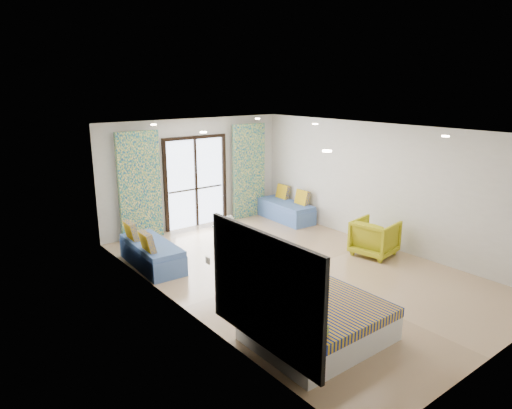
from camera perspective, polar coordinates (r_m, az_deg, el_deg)
floor at (r=8.98m, az=5.04°, el=-8.16°), size 5.00×7.50×0.01m
ceiling at (r=8.31m, az=5.47°, el=9.25°), size 5.00×7.50×0.01m
wall_back at (r=11.50m, az=-7.64°, el=3.92°), size 5.00×0.01×2.70m
wall_front at (r=6.48m, az=28.65°, el=-6.42°), size 5.00×0.01×2.70m
wall_left at (r=7.13m, az=-9.61°, el=-2.91°), size 0.01×7.50×2.70m
wall_right at (r=10.38m, az=15.39°, el=2.34°), size 0.01×7.50×2.70m
balcony_door at (r=11.49m, az=-7.55°, el=3.45°), size 1.76×0.08×2.28m
balcony_rail at (r=11.56m, az=-7.52°, el=1.96°), size 1.52×0.03×0.04m
curtain_left at (r=10.68m, az=-14.31°, el=2.20°), size 1.00×0.10×2.50m
curtain_right at (r=12.21m, az=-0.90°, el=4.21°), size 1.00×0.10×2.50m
downlight_a at (r=5.93m, az=8.87°, el=6.62°), size 0.12×0.12×0.02m
downlight_b at (r=8.18m, az=22.61°, el=7.89°), size 0.12×0.12×0.02m
downlight_c at (r=8.26m, az=-6.60°, el=8.97°), size 0.12×0.12×0.02m
downlight_d at (r=10.00m, az=7.41°, el=9.95°), size 0.12×0.12×0.02m
downlight_e at (r=10.01m, az=-12.69°, el=9.72°), size 0.12×0.12×0.02m
downlight_f at (r=11.49m, az=0.21°, el=10.68°), size 0.12×0.12×0.02m
headboard at (r=5.68m, az=0.87°, el=-10.68°), size 0.06×2.10×1.50m
switch_plate at (r=6.62m, az=-6.04°, el=-6.97°), size 0.02×0.10×0.10m
bed at (r=6.64m, az=7.70°, el=-14.46°), size 1.83×1.50×0.63m
daybed_left at (r=9.29m, az=-12.97°, el=-5.93°), size 0.75×1.78×0.87m
daybed_right at (r=12.13m, az=3.72°, el=-0.67°), size 0.76×1.76×0.85m
coffee_table at (r=10.08m, az=-3.25°, el=-3.23°), size 0.79×0.79×0.74m
vase at (r=10.03m, az=-3.39°, el=-2.48°), size 0.21×0.21×0.19m
armchair at (r=9.90m, az=14.63°, el=-3.81°), size 0.89×0.94×0.84m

